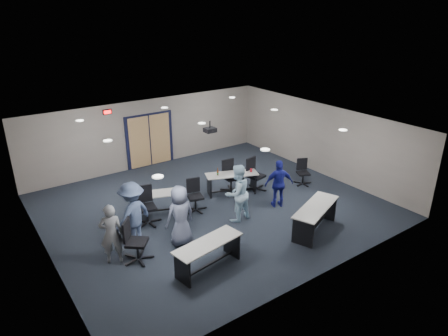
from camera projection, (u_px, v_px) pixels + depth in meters
floor at (212, 206)px, 12.97m from camera, size 10.00×10.00×0.00m
back_wall at (149, 133)px, 15.87m from camera, size 10.00×0.04×2.70m
front_wall at (320, 228)px, 9.06m from camera, size 10.00×0.04×2.70m
left_wall at (42, 212)px, 9.80m from camera, size 0.04×9.00×2.70m
right_wall at (321, 139)px, 15.14m from camera, size 0.04×9.00×2.70m
ceiling at (211, 126)px, 11.96m from camera, size 10.00×9.00×0.04m
double_door at (150, 140)px, 15.96m from camera, size 2.00×0.07×2.20m
exit_sign at (107, 112)px, 14.56m from camera, size 0.32×0.07×0.18m
ceiling_projector at (210, 130)px, 12.61m from camera, size 0.35×0.32×0.37m
ceiling_can_lights at (206, 125)px, 12.16m from camera, size 6.24×5.74×0.02m
table_front_left at (208, 251)px, 9.71m from camera, size 1.90×0.89×0.74m
table_front_right at (315, 214)px, 11.33m from camera, size 2.08×1.33×0.80m
table_back_left at (157, 200)px, 12.36m from camera, size 1.79×1.13×0.69m
table_back_right at (232, 180)px, 13.71m from camera, size 1.87×1.19×0.99m
chair_back_a at (147, 206)px, 11.73m from camera, size 0.85×0.85×1.15m
chair_back_b at (195, 196)px, 12.51m from camera, size 0.80×0.80×1.04m
chair_back_c at (231, 176)px, 13.84m from camera, size 0.75×0.75×1.12m
chair_back_d at (256, 175)px, 13.91m from camera, size 0.87×0.87×1.16m
chair_loose_left at (137, 241)px, 10.01m from camera, size 1.01×1.01×1.14m
chair_loose_right at (303, 172)px, 14.40m from camera, size 0.78×0.78×0.94m
person_gray at (111, 234)px, 9.87m from camera, size 0.69×0.57×1.61m
person_plaid at (180, 216)px, 10.65m from camera, size 0.84×0.55×1.69m
person_lightblue at (237, 193)px, 11.83m from camera, size 0.91×0.74×1.78m
person_navy at (279, 184)px, 12.70m from camera, size 1.00×0.73×1.58m
person_back at (133, 215)px, 10.56m from camera, size 1.35×1.08×1.83m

